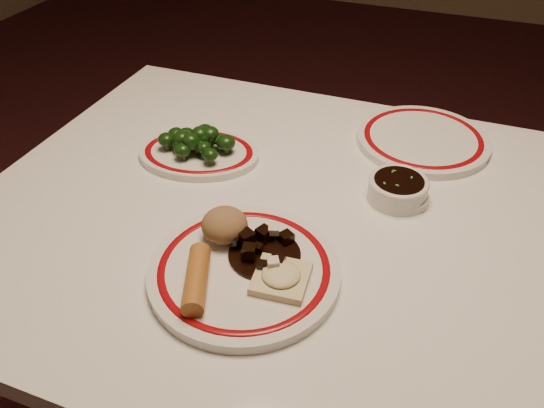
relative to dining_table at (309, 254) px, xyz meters
The scene contains 12 objects.
dining_table is the anchor object (origin of this frame).
main_plate 0.21m from the dining_table, 107.20° to the right, with size 0.32×0.32×0.02m.
rice_mound 0.21m from the dining_table, 131.38° to the right, with size 0.07×0.07×0.05m, color olive.
spring_roll 0.28m from the dining_table, 113.45° to the right, with size 0.03×0.03×0.12m, color #B3702C.
fried_wonton 0.22m from the dining_table, 87.10° to the right, with size 0.08×0.08×0.02m.
stirfry_heap 0.18m from the dining_table, 106.01° to the right, with size 0.11×0.11×0.03m.
broccoli_plate 0.30m from the dining_table, 159.83° to the left, with size 0.27×0.25×0.02m.
broccoli_pile 0.31m from the dining_table, 160.04° to the left, with size 0.15×0.10×0.05m.
soy_bowl 0.20m from the dining_table, 37.96° to the left, with size 0.10×0.10×0.04m.
sweet_sour_dish 0.22m from the dining_table, 43.21° to the left, with size 0.06×0.06×0.02m.
mustard_dish 0.21m from the dining_table, 31.52° to the left, with size 0.06×0.06×0.02m.
far_plate 0.36m from the dining_table, 64.78° to the left, with size 0.34×0.34×0.02m.
Camera 1 is at (0.19, -0.69, 1.34)m, focal length 35.00 mm.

